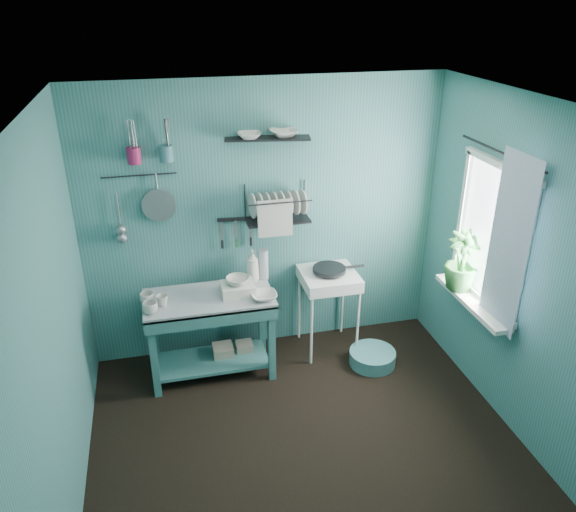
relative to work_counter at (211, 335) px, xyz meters
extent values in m
plane|color=black|center=(0.58, -1.11, -0.39)|extent=(3.20, 3.20, 0.00)
plane|color=silver|center=(0.58, -1.11, 2.11)|extent=(3.20, 3.20, 0.00)
plane|color=#377170|center=(0.58, 0.39, 0.86)|extent=(3.20, 0.00, 3.20)
plane|color=#377170|center=(0.58, -2.61, 0.86)|extent=(3.20, 0.00, 3.20)
plane|color=#377170|center=(-1.02, -1.11, 0.86)|extent=(0.00, 3.00, 3.00)
plane|color=#377170|center=(2.18, -1.11, 0.86)|extent=(0.00, 3.00, 3.00)
cube|color=#35706F|center=(0.00, 0.00, 0.00)|extent=(1.11, 0.58, 0.77)
imported|color=beige|center=(-0.48, -0.16, 0.43)|extent=(0.12, 0.12, 0.10)
imported|color=beige|center=(-0.38, -0.06, 0.43)|extent=(0.14, 0.14, 0.09)
imported|color=beige|center=(-0.50, 0.00, 0.43)|extent=(0.17, 0.17, 0.10)
cube|color=silver|center=(0.25, -0.02, 0.44)|extent=(0.28, 0.22, 0.10)
imported|color=beige|center=(0.25, -0.02, 0.52)|extent=(0.20, 0.19, 0.06)
imported|color=silver|center=(0.42, 0.20, 0.54)|extent=(0.11, 0.12, 0.30)
cylinder|color=#A5AFB8|center=(0.52, 0.22, 0.53)|extent=(0.09, 0.09, 0.28)
imported|color=beige|center=(0.45, -0.15, 0.41)|extent=(0.22, 0.22, 0.05)
cube|color=white|center=(1.11, 0.13, 0.01)|extent=(0.55, 0.55, 0.80)
cylinder|color=black|center=(1.11, 0.13, 0.45)|extent=(0.30, 0.30, 0.03)
cube|color=black|center=(0.31, 0.36, 0.92)|extent=(0.32, 0.05, 0.03)
cube|color=black|center=(0.66, 0.26, 1.07)|extent=(0.56, 0.26, 0.32)
cube|color=black|center=(0.59, 0.29, 1.63)|extent=(0.72, 0.29, 0.01)
imported|color=beige|center=(0.44, 0.29, 1.68)|extent=(0.22, 0.22, 0.05)
imported|color=beige|center=(0.73, 0.29, 1.72)|extent=(0.25, 0.25, 0.06)
cylinder|color=#981C4D|center=(-0.48, 0.31, 1.55)|extent=(0.11, 0.11, 0.13)
cylinder|color=#396E76|center=(-0.23, 0.31, 1.55)|extent=(0.11, 0.11, 0.13)
cylinder|color=gray|center=(-0.33, 0.34, 1.11)|extent=(0.28, 0.03, 0.28)
cylinder|color=gray|center=(-0.66, 0.35, 1.10)|extent=(0.01, 0.01, 0.30)
cylinder|color=gray|center=(-0.66, 0.35, 1.02)|extent=(0.01, 0.01, 0.30)
cylinder|color=black|center=(-0.46, 0.36, 1.37)|extent=(0.60, 0.01, 0.01)
plane|color=white|center=(2.16, -0.66, 1.01)|extent=(0.00, 1.10, 1.10)
cube|color=white|center=(2.08, -0.66, 0.42)|extent=(0.16, 0.95, 0.04)
plane|color=silver|center=(2.10, -0.96, 1.06)|extent=(0.00, 1.35, 1.35)
cylinder|color=black|center=(2.12, -0.66, 1.66)|extent=(0.02, 1.05, 0.02)
imported|color=#2D7031|center=(2.07, -0.46, 0.70)|extent=(0.35, 0.35, 0.51)
cube|color=gray|center=(0.10, 0.05, -0.28)|extent=(0.18, 0.18, 0.22)
cube|color=gray|center=(0.30, 0.08, -0.29)|extent=(0.15, 0.15, 0.20)
cylinder|color=teal|center=(1.43, -0.23, -0.32)|extent=(0.42, 0.42, 0.13)
camera|label=1|loc=(-0.32, -4.18, 2.73)|focal=35.00mm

